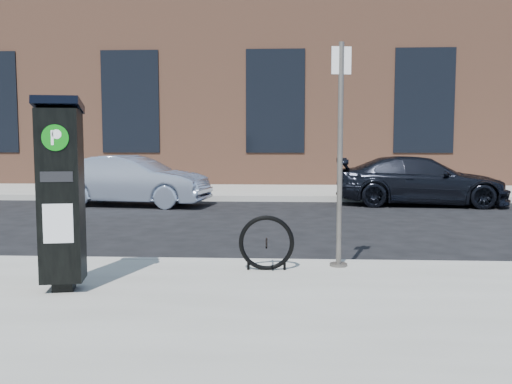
# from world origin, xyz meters

# --- Properties ---
(ground) EXTENTS (120.00, 120.00, 0.00)m
(ground) POSITION_xyz_m (0.00, 0.00, 0.00)
(ground) COLOR black
(ground) RESTS_ON ground
(sidewalk_far) EXTENTS (60.00, 12.00, 0.15)m
(sidewalk_far) POSITION_xyz_m (0.00, 14.00, 0.07)
(sidewalk_far) COLOR gray
(sidewalk_far) RESTS_ON ground
(curb_near) EXTENTS (60.00, 0.12, 0.16)m
(curb_near) POSITION_xyz_m (0.00, -0.02, 0.07)
(curb_near) COLOR #9E9B93
(curb_near) RESTS_ON ground
(curb_far) EXTENTS (60.00, 0.12, 0.16)m
(curb_far) POSITION_xyz_m (0.00, 8.02, 0.07)
(curb_far) COLOR #9E9B93
(curb_far) RESTS_ON ground
(building) EXTENTS (28.00, 10.05, 8.25)m
(building) POSITION_xyz_m (-0.00, 17.00, 4.15)
(building) COLOR brown
(building) RESTS_ON ground
(parking_kiosk) EXTENTS (0.50, 0.46, 1.89)m
(parking_kiosk) POSITION_xyz_m (-1.86, -1.49, 1.12)
(parking_kiosk) COLOR black
(parking_kiosk) RESTS_ON sidewalk_near
(sign_pole) EXTENTS (0.23, 0.21, 2.60)m
(sign_pole) POSITION_xyz_m (0.96, -0.30, 1.44)
(sign_pole) COLOR #534E49
(sign_pole) RESTS_ON sidewalk_near
(bike_rack) EXTENTS (0.64, 0.07, 0.63)m
(bike_rack) POSITION_xyz_m (0.12, -0.54, 0.46)
(bike_rack) COLOR black
(bike_rack) RESTS_ON sidewalk_near
(car_silver) EXTENTS (4.01, 1.86, 1.27)m
(car_silver) POSITION_xyz_m (-3.54, 6.87, 0.64)
(car_silver) COLOR #8B98B1
(car_silver) RESTS_ON ground
(car_dark) EXTENTS (4.42, 2.09, 1.24)m
(car_dark) POSITION_xyz_m (3.81, 7.40, 0.62)
(car_dark) COLOR black
(car_dark) RESTS_ON ground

